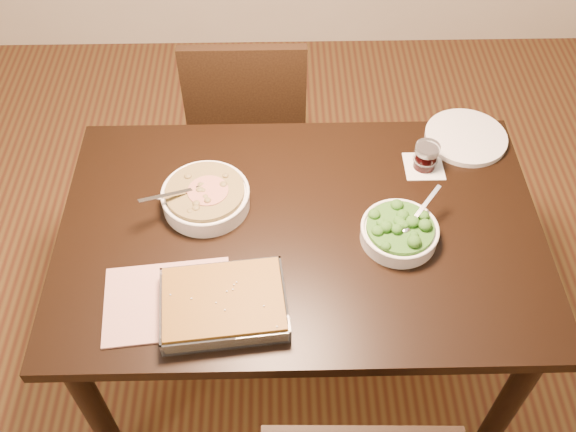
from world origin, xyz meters
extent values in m
plane|color=#4C2515|center=(0.00, 0.00, 0.00)|extent=(4.00, 4.00, 0.00)
cube|color=black|center=(0.00, 0.00, 0.73)|extent=(1.40, 0.90, 0.04)
cube|color=black|center=(0.00, 0.00, 0.66)|extent=(1.26, 0.76, 0.08)
cylinder|color=black|center=(-0.62, -0.37, 0.35)|extent=(0.07, 0.07, 0.71)
cylinder|color=black|center=(0.62, -0.37, 0.35)|extent=(0.07, 0.07, 0.71)
cylinder|color=black|center=(-0.62, 0.37, 0.35)|extent=(0.07, 0.07, 0.71)
cylinder|color=black|center=(0.62, 0.37, 0.35)|extent=(0.07, 0.07, 0.71)
cube|color=#A6352F|center=(-0.36, -0.25, 0.75)|extent=(0.36, 0.28, 0.01)
cube|color=white|center=(0.39, 0.24, 0.75)|extent=(0.12, 0.12, 0.00)
cylinder|color=white|center=(-0.28, 0.09, 0.78)|extent=(0.26, 0.26, 0.05)
torus|color=white|center=(-0.28, 0.09, 0.80)|extent=(0.26, 0.26, 0.01)
cylinder|color=#38260F|center=(-0.28, 0.09, 0.81)|extent=(0.23, 0.23, 0.02)
cube|color=silver|center=(-0.34, 0.05, 0.82)|extent=(0.15, 0.10, 0.05)
cylinder|color=maroon|center=(-0.27, 0.09, 0.82)|extent=(0.12, 0.12, 0.00)
cylinder|color=white|center=(0.28, -0.05, 0.77)|extent=(0.22, 0.22, 0.04)
torus|color=white|center=(0.28, -0.05, 0.80)|extent=(0.22, 0.22, 0.01)
cylinder|color=#164410|center=(0.28, -0.05, 0.80)|extent=(0.19, 0.19, 0.02)
cube|color=silver|center=(0.32, 0.01, 0.81)|extent=(0.10, 0.12, 0.05)
cube|color=silver|center=(-0.21, -0.27, 0.75)|extent=(0.35, 0.27, 0.01)
cube|color=#51340B|center=(-0.21, -0.27, 0.78)|extent=(0.33, 0.25, 0.05)
cube|color=silver|center=(-0.22, -0.16, 0.78)|extent=(0.32, 0.04, 0.04)
cube|color=silver|center=(-0.20, -0.39, 0.78)|extent=(0.32, 0.04, 0.04)
cube|color=silver|center=(-0.05, -0.26, 0.78)|extent=(0.03, 0.24, 0.04)
cube|color=silver|center=(-0.37, -0.29, 0.78)|extent=(0.03, 0.24, 0.04)
cylinder|color=black|center=(0.39, 0.24, 0.78)|extent=(0.07, 0.07, 0.06)
cylinder|color=silver|center=(0.39, 0.24, 0.83)|extent=(0.08, 0.08, 0.02)
cylinder|color=silver|center=(0.55, 0.36, 0.76)|extent=(0.26, 0.26, 0.02)
cube|color=black|center=(-0.18, 0.82, 0.45)|extent=(0.44, 0.44, 0.04)
cylinder|color=black|center=(0.01, 1.01, 0.21)|extent=(0.04, 0.04, 0.43)
cylinder|color=black|center=(0.01, 0.64, 0.21)|extent=(0.04, 0.04, 0.43)
cylinder|color=black|center=(-0.37, 1.01, 0.21)|extent=(0.04, 0.04, 0.43)
cylinder|color=black|center=(-0.37, 0.64, 0.21)|extent=(0.04, 0.04, 0.43)
cube|color=black|center=(-0.18, 0.63, 0.70)|extent=(0.44, 0.04, 0.47)
camera|label=1|loc=(-0.06, -1.17, 2.19)|focal=40.00mm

